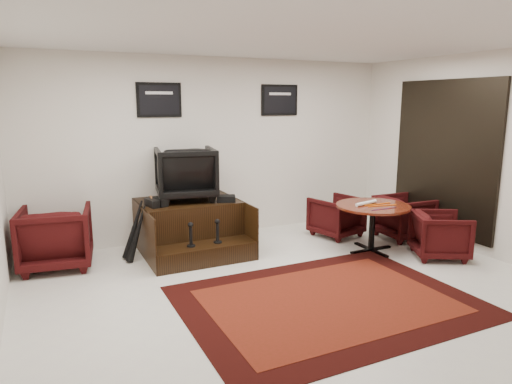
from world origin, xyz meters
TOP-DOWN VIEW (x-y plane):
  - ground at (0.00, 0.00)m, footprint 6.00×6.00m
  - room_shell at (0.41, 0.12)m, footprint 6.02×5.02m
  - area_rug at (0.14, -0.44)m, footprint 3.09×2.32m
  - shine_podium at (-0.66, 1.90)m, footprint 1.40×1.45m
  - shine_chair at (-0.66, 2.05)m, footprint 0.94×0.90m
  - shoes_pair at (-1.16, 1.80)m, footprint 0.28×0.32m
  - polish_kit at (-0.20, 1.65)m, footprint 0.31×0.26m
  - umbrella_black at (-1.45, 1.73)m, footprint 0.29×0.11m
  - umbrella_hooked at (-1.47, 1.89)m, footprint 0.31×0.12m
  - armchair_side at (-2.44, 1.97)m, footprint 0.96×0.92m
  - meeting_table at (1.69, 0.73)m, footprint 1.04×1.04m
  - table_chair_back at (1.67, 1.58)m, footprint 0.82×0.79m
  - table_chair_window at (2.57, 1.03)m, footprint 0.70×0.75m
  - table_chair_corner at (2.36, 0.10)m, footprint 0.88×0.90m
  - paper_roll at (1.60, 0.78)m, footprint 0.42×0.14m
  - table_clutter at (1.74, 0.63)m, footprint 0.57×0.30m

SIDE VIEW (x-z plane):
  - ground at x=0.00m, z-range 0.00..0.00m
  - area_rug at x=0.14m, z-range 0.00..0.01m
  - shine_podium at x=-0.66m, z-range -0.03..0.70m
  - table_chair_corner at x=2.36m, z-range 0.00..0.70m
  - table_chair_back at x=1.67m, z-range 0.00..0.71m
  - table_chair_window at x=2.57m, z-range 0.00..0.74m
  - umbrella_black at x=-1.45m, z-range 0.00..0.79m
  - umbrella_hooked at x=-1.47m, z-range 0.00..0.83m
  - armchair_side at x=-2.44m, z-range 0.00..0.88m
  - meeting_table at x=1.69m, z-range 0.26..0.94m
  - table_clutter at x=1.74m, z-range 0.68..0.69m
  - paper_roll at x=1.60m, z-range 0.68..0.73m
  - polish_kit at x=-0.20m, z-range 0.72..0.81m
  - shoes_pair at x=-1.16m, z-range 0.72..0.83m
  - shine_chair at x=-0.66m, z-range 0.72..1.57m
  - room_shell at x=0.41m, z-range 0.38..3.19m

